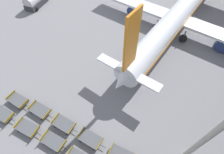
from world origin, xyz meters
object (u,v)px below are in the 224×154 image
baggage_dolly_row_near_col_c (54,141)px  baggage_dolly_row_mid_a_col_d (90,139)px  airplane (180,13)px  baggage_dolly_row_near_col_a (3,114)px  baggage_dolly_row_mid_a_col_a (18,100)px  baggage_dolly_row_near_col_b (27,128)px  baggage_dolly_row_mid_a_col_b (40,110)px  baggage_dolly_row_mid_a_col_c (64,124)px

baggage_dolly_row_near_col_c → baggage_dolly_row_mid_a_col_d: size_ratio=1.00×
airplane → baggage_dolly_row_near_col_c: size_ratio=11.87×
baggage_dolly_row_near_col_a → baggage_dolly_row_near_col_c: same height
baggage_dolly_row_near_col_c → baggage_dolly_row_mid_a_col_a: same height
airplane → baggage_dolly_row_near_col_b: (-6.45, -30.59, -2.60)m
baggage_dolly_row_mid_a_col_b → baggage_dolly_row_mid_a_col_d: (7.87, 1.07, 0.00)m
baggage_dolly_row_near_col_b → baggage_dolly_row_mid_a_col_d: bearing=26.4°
airplane → baggage_dolly_row_mid_a_col_d: 27.14m
baggage_dolly_row_near_col_b → baggage_dolly_row_near_col_c: 3.93m
baggage_dolly_row_mid_a_col_d → baggage_dolly_row_mid_a_col_b: bearing=-172.3°
baggage_dolly_row_near_col_b → baggage_dolly_row_mid_a_col_c: size_ratio=1.00×
baggage_dolly_row_mid_a_col_b → baggage_dolly_row_mid_a_col_c: size_ratio=1.00×
baggage_dolly_row_mid_a_col_a → baggage_dolly_row_mid_a_col_d: same height
baggage_dolly_row_mid_a_col_d → baggage_dolly_row_near_col_b: bearing=-153.6°
baggage_dolly_row_near_col_c → baggage_dolly_row_mid_a_col_d: bearing=39.8°
airplane → baggage_dolly_row_mid_a_col_b: airplane is taller
baggage_dolly_row_near_col_b → baggage_dolly_row_mid_a_col_b: 2.60m
baggage_dolly_row_mid_a_col_b → baggage_dolly_row_mid_a_col_c: same height
airplane → baggage_dolly_row_mid_a_col_d: bearing=-88.4°
baggage_dolly_row_near_col_a → baggage_dolly_row_mid_a_col_a: 2.45m
baggage_dolly_row_near_col_b → baggage_dolly_row_mid_a_col_b: same height
baggage_dolly_row_near_col_c → baggage_dolly_row_mid_a_col_b: (-4.51, 1.74, 0.00)m
baggage_dolly_row_mid_a_col_a → baggage_dolly_row_mid_a_col_c: size_ratio=1.00×
baggage_dolly_row_mid_a_col_a → baggage_dolly_row_mid_a_col_b: bearing=12.3°
baggage_dolly_row_mid_a_col_c → baggage_dolly_row_near_col_c: bearing=-76.2°
baggage_dolly_row_near_col_a → baggage_dolly_row_mid_a_col_c: 8.33m
airplane → baggage_dolly_row_mid_a_col_c: airplane is taller
baggage_dolly_row_near_col_b → baggage_dolly_row_near_col_c: (3.85, 0.78, 0.00)m
baggage_dolly_row_near_col_a → baggage_dolly_row_near_col_c: bearing=10.6°
baggage_dolly_row_mid_a_col_b → baggage_dolly_row_mid_a_col_c: 3.99m
baggage_dolly_row_near_col_b → baggage_dolly_row_mid_a_col_d: size_ratio=1.01×
airplane → baggage_dolly_row_mid_a_col_d: (0.76, -27.00, -2.60)m
baggage_dolly_row_near_col_a → baggage_dolly_row_mid_a_col_b: (3.48, 3.24, 0.00)m
baggage_dolly_row_mid_a_col_a → airplane: bearing=69.5°
baggage_dolly_row_near_col_c → baggage_dolly_row_mid_a_col_a: size_ratio=1.00×
baggage_dolly_row_near_col_c → baggage_dolly_row_mid_a_col_b: bearing=158.9°
airplane → baggage_dolly_row_near_col_b: airplane is taller
baggage_dolly_row_near_col_b → airplane: bearing=78.1°
baggage_dolly_row_near_col_c → baggage_dolly_row_mid_a_col_c: same height
baggage_dolly_row_mid_a_col_b → baggage_dolly_row_mid_a_col_c: bearing=7.3°
baggage_dolly_row_near_col_a → baggage_dolly_row_mid_a_col_a: same height
baggage_dolly_row_near_col_c → baggage_dolly_row_mid_a_col_c: bearing=103.8°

